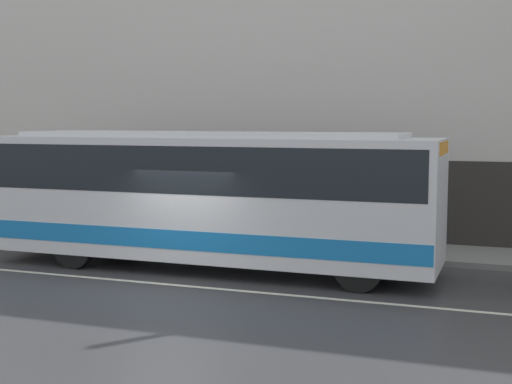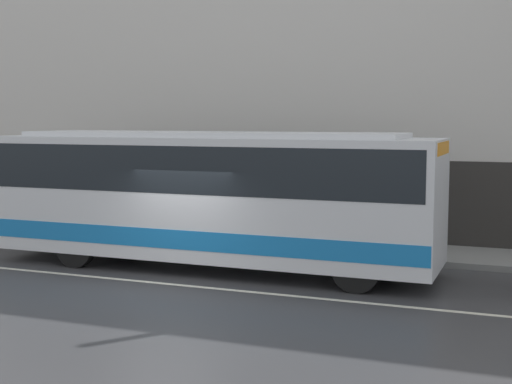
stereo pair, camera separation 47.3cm
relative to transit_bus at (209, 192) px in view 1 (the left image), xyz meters
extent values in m
plane|color=#38383A|center=(-0.09, -1.90, -1.89)|extent=(60.00, 60.00, 0.00)
cube|color=gray|center=(-0.09, 3.35, -1.81)|extent=(60.00, 2.50, 0.16)
cube|color=silver|center=(-0.09, 4.75, 3.13)|extent=(60.00, 0.30, 10.04)
cube|color=#2D2B28|center=(-0.09, 4.58, -0.64)|extent=(60.00, 0.06, 2.51)
cube|color=beige|center=(-0.09, -1.90, -1.89)|extent=(54.00, 0.14, 0.01)
cube|color=silver|center=(-0.01, 0.00, -0.10)|extent=(11.11, 2.55, 2.89)
cube|color=#1972BF|center=(-0.01, 0.00, -0.99)|extent=(11.05, 2.58, 0.45)
cube|color=black|center=(-0.01, 0.00, 0.62)|extent=(10.78, 2.57, 1.10)
cube|color=orange|center=(5.50, 0.00, 1.16)|extent=(0.12, 1.92, 0.28)
cube|color=silver|center=(-0.01, 0.00, 1.41)|extent=(9.44, 2.17, 0.12)
cylinder|color=black|center=(3.95, -1.12, -1.37)|extent=(1.05, 0.28, 1.05)
cylinder|color=black|center=(3.95, 1.12, -1.37)|extent=(1.05, 0.28, 1.05)
cylinder|color=black|center=(-3.16, -1.12, -1.37)|extent=(1.05, 0.28, 1.05)
cylinder|color=black|center=(-3.16, 1.12, -1.37)|extent=(1.05, 0.28, 1.05)
cylinder|color=#333338|center=(-0.49, 3.87, -1.06)|extent=(0.36, 0.36, 1.34)
sphere|color=tan|center=(-0.49, 3.87, -0.27)|extent=(0.24, 0.24, 0.24)
camera|label=1|loc=(6.98, -15.87, 1.80)|focal=50.00mm
camera|label=2|loc=(7.42, -15.70, 1.80)|focal=50.00mm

